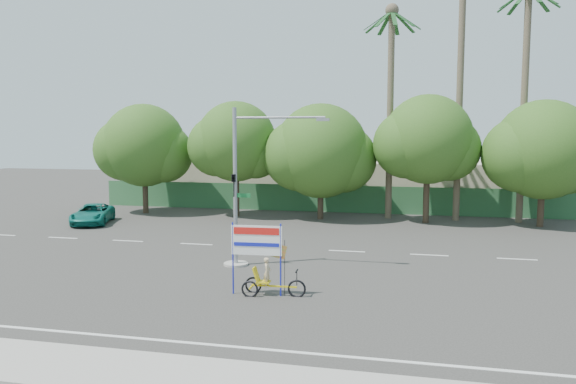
# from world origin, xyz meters

# --- Properties ---
(ground) EXTENTS (120.00, 120.00, 0.00)m
(ground) POSITION_xyz_m (0.00, 0.00, 0.00)
(ground) COLOR #33302D
(ground) RESTS_ON ground
(sidewalk_near) EXTENTS (50.00, 2.40, 0.12)m
(sidewalk_near) POSITION_xyz_m (0.00, -7.50, 0.06)
(sidewalk_near) COLOR gray
(sidewalk_near) RESTS_ON ground
(fence) EXTENTS (38.00, 0.08, 2.00)m
(fence) POSITION_xyz_m (0.00, 21.50, 1.00)
(fence) COLOR #336B3D
(fence) RESTS_ON ground
(building_left) EXTENTS (12.00, 8.00, 4.00)m
(building_left) POSITION_xyz_m (-10.00, 26.00, 2.00)
(building_left) COLOR beige
(building_left) RESTS_ON ground
(building_right) EXTENTS (14.00, 8.00, 3.60)m
(building_right) POSITION_xyz_m (8.00, 26.00, 1.80)
(building_right) COLOR beige
(building_right) RESTS_ON ground
(tree_far_left) EXTENTS (7.14, 6.00, 7.96)m
(tree_far_left) POSITION_xyz_m (-14.05, 18.00, 4.76)
(tree_far_left) COLOR #473828
(tree_far_left) RESTS_ON ground
(tree_left) EXTENTS (6.66, 5.60, 8.07)m
(tree_left) POSITION_xyz_m (-7.05, 18.00, 5.06)
(tree_left) COLOR #473828
(tree_left) RESTS_ON ground
(tree_center) EXTENTS (7.62, 6.40, 7.85)m
(tree_center) POSITION_xyz_m (-1.05, 18.00, 4.47)
(tree_center) COLOR #473828
(tree_center) RESTS_ON ground
(tree_right) EXTENTS (6.90, 5.80, 8.36)m
(tree_right) POSITION_xyz_m (5.95, 18.00, 5.24)
(tree_right) COLOR #473828
(tree_right) RESTS_ON ground
(tree_far_right) EXTENTS (7.38, 6.20, 7.94)m
(tree_far_right) POSITION_xyz_m (12.95, 18.00, 4.64)
(tree_far_right) COLOR #473828
(tree_far_right) RESTS_ON ground
(palm_tall) EXTENTS (3.73, 3.79, 17.45)m
(palm_tall) POSITION_xyz_m (8.00, 19.50, 10.46)
(palm_tall) COLOR #70604C
(palm_tall) RESTS_ON ground
(palm_mid) EXTENTS (3.73, 3.79, 15.45)m
(palm_mid) POSITION_xyz_m (12.00, 19.50, 9.40)
(palm_mid) COLOR #70604C
(palm_mid) RESTS_ON ground
(palm_short) EXTENTS (3.73, 3.79, 14.45)m
(palm_short) POSITION_xyz_m (3.50, 19.50, 8.86)
(palm_short) COLOR #70604C
(palm_short) RESTS_ON ground
(traffic_signal) EXTENTS (4.72, 1.10, 7.00)m
(traffic_signal) POSITION_xyz_m (-2.20, 3.98, 2.92)
(traffic_signal) COLOR gray
(traffic_signal) RESTS_ON ground
(trike_billboard) EXTENTS (2.75, 0.66, 2.71)m
(trike_billboard) POSITION_xyz_m (-0.06, -0.22, 1.09)
(trike_billboard) COLOR black
(trike_billboard) RESTS_ON ground
(pickup_truck) EXTENTS (3.44, 5.00, 1.27)m
(pickup_truck) POSITION_xyz_m (-15.11, 12.81, 0.63)
(pickup_truck) COLOR #107163
(pickup_truck) RESTS_ON ground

